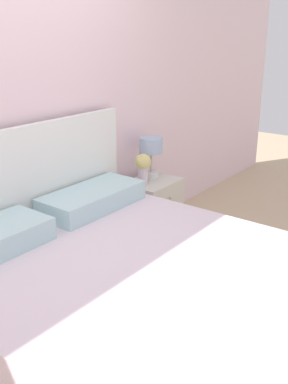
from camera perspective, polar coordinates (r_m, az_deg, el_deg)
ground_plane at (r=3.43m, az=-14.58°, el=-11.64°), size 12.00×12.00×0.00m
wall_back at (r=3.04m, az=-17.55°, el=10.31°), size 8.00×0.06×2.60m
bed at (r=2.66m, az=-1.35°, el=-13.49°), size 1.91×2.14×1.18m
nightstand at (r=3.98m, az=1.06°, el=-2.16°), size 0.47×0.39×0.53m
table_lamp at (r=3.91m, az=0.91°, el=5.38°), size 0.20×0.20×0.36m
flower_vase at (r=3.76m, az=-0.10°, el=3.35°), size 0.13×0.13×0.27m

